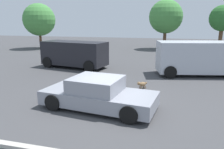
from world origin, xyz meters
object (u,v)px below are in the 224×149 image
at_px(sedan_foreground, 98,94).
at_px(suv_dark, 74,53).
at_px(van_white, 198,57).
at_px(dog, 142,84).

height_order(sedan_foreground, suv_dark, suv_dark).
bearing_deg(van_white, suv_dark, 166.00).
bearing_deg(sedan_foreground, van_white, 65.10).
xyz_separation_m(sedan_foreground, suv_dark, (-4.24, 7.16, 0.49)).
relative_size(dog, suv_dark, 0.09).
relative_size(van_white, suv_dark, 1.06).
height_order(dog, van_white, van_white).
distance_m(dog, van_white, 5.05).
bearing_deg(dog, sedan_foreground, 21.24).
height_order(sedan_foreground, van_white, van_white).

